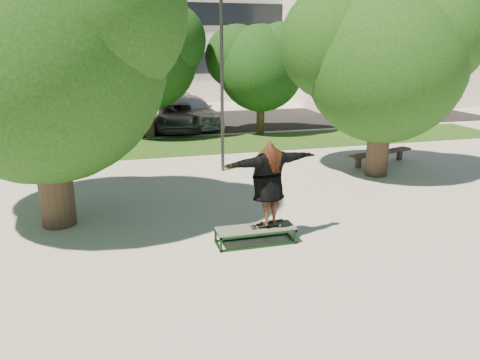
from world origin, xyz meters
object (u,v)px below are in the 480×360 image
object	(u,v)px
lamppost	(222,82)
car_dark	(138,117)
car_grey	(179,116)
car_silver_b	(190,111)
bench	(380,154)
car_silver_a	(82,115)
tree_left	(35,43)
grind_box	(256,235)
tree_right	(382,53)

from	to	relation	value
lamppost	car_dark	size ratio (longest dim) A/B	1.44
car_grey	car_silver_b	world-z (taller)	car_silver_b
lamppost	car_grey	size ratio (longest dim) A/B	1.22
bench	car_silver_a	size ratio (longest dim) A/B	0.71
lamppost	tree_left	bearing A→B (deg)	-143.58
grind_box	bench	distance (m)	8.88
tree_left	bench	bearing A→B (deg)	16.17
car_grey	car_silver_a	bearing A→B (deg)	169.96
tree_left	car_silver_a	xyz separation A→B (m)	(0.04, 14.42, -3.68)
lamppost	car_grey	bearing A→B (deg)	91.99
tree_left	lamppost	world-z (taller)	tree_left
car_dark	car_silver_b	world-z (taller)	car_silver_b
tree_right	car_dark	bearing A→B (deg)	123.27
grind_box	tree_right	bearing A→B (deg)	38.51
tree_right	car_silver_b	bearing A→B (deg)	110.98
car_silver_b	car_dark	bearing A→B (deg)	-179.89
tree_right	car_silver_a	bearing A→B (deg)	129.29
tree_right	car_dark	world-z (taller)	tree_right
grind_box	car_dark	world-z (taller)	car_dark
lamppost	bench	distance (m)	6.61
grind_box	car_grey	distance (m)	15.23
tree_left	car_silver_b	xyz separation A→B (m)	(5.73, 13.66, -3.62)
grind_box	car_dark	size ratio (longest dim) A/B	0.42
car_grey	car_silver_b	xyz separation A→B (m)	(0.75, 0.97, 0.11)
car_dark	car_grey	world-z (taller)	car_dark
tree_right	car_grey	bearing A→B (deg)	116.02
tree_left	car_grey	world-z (taller)	tree_left
car_silver_a	car_grey	size ratio (longest dim) A/B	0.87
tree_right	lamppost	xyz separation A→B (m)	(-4.92, 1.92, -0.94)
tree_right	car_grey	world-z (taller)	tree_right
tree_left	car_grey	xyz separation A→B (m)	(4.99, 12.69, -3.73)
lamppost	bench	xyz separation A→B (m)	(5.97, -0.64, -2.75)
tree_right	car_silver_b	xyz separation A→B (m)	(-4.48, 11.67, -3.29)
car_dark	car_silver_b	size ratio (longest dim) A/B	0.76
car_dark	car_silver_b	xyz separation A→B (m)	(2.82, 0.55, 0.11)
car_dark	car_grey	size ratio (longest dim) A/B	0.85
lamppost	car_dark	distance (m)	9.82
tree_right	lamppost	distance (m)	5.36
grind_box	car_silver_a	xyz separation A→B (m)	(-4.50, 16.95, 0.55)
car_silver_b	grind_box	bearing A→B (deg)	-105.09
car_dark	car_silver_b	distance (m)	2.88
grind_box	car_silver_b	bearing A→B (deg)	85.76
grind_box	lamppost	bearing A→B (deg)	83.28
car_silver_b	lamppost	bearing A→B (deg)	-103.44
lamppost	car_grey	distance (m)	9.13
lamppost	bench	world-z (taller)	lamppost
grind_box	car_dark	xyz separation A→B (m)	(-1.62, 15.64, 0.51)
bench	car_silver_b	distance (m)	11.78
lamppost	tree_right	bearing A→B (deg)	-21.28
grind_box	car_silver_b	size ratio (longest dim) A/B	0.32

